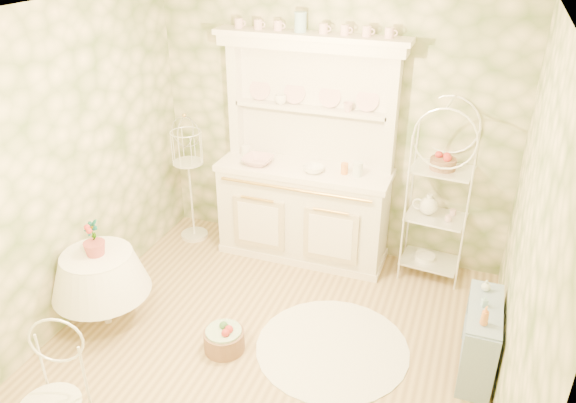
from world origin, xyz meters
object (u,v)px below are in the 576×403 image
(bakers_rack, at_px, (438,197))
(side_shelf, at_px, (480,340))
(birdcage_stand, at_px, (190,181))
(floor_basket, at_px, (224,339))
(round_table, at_px, (103,293))
(kitchen_dresser, at_px, (304,155))

(bakers_rack, xyz_separation_m, side_shelf, (0.52, -1.25, -0.56))
(birdcage_stand, bearing_deg, floor_basket, -54.24)
(round_table, distance_m, birdcage_stand, 1.64)
(side_shelf, relative_size, floor_basket, 2.09)
(kitchen_dresser, bearing_deg, birdcage_stand, -176.33)
(side_shelf, bearing_deg, kitchen_dresser, 153.88)
(kitchen_dresser, xyz_separation_m, side_shelf, (1.85, -1.18, -0.85))
(side_shelf, height_order, birdcage_stand, birdcage_stand)
(bakers_rack, relative_size, side_shelf, 2.47)
(bakers_rack, xyz_separation_m, round_table, (-2.60, -1.76, -0.55))
(birdcage_stand, bearing_deg, round_table, -90.25)
(bakers_rack, bearing_deg, side_shelf, -61.42)
(kitchen_dresser, height_order, birdcage_stand, kitchen_dresser)
(floor_basket, bearing_deg, kitchen_dresser, 85.15)
(birdcage_stand, bearing_deg, bakers_rack, 3.47)
(bakers_rack, relative_size, birdcage_stand, 1.26)
(kitchen_dresser, relative_size, side_shelf, 3.27)
(kitchen_dresser, xyz_separation_m, birdcage_stand, (-1.27, -0.08, -0.46))
(round_table, bearing_deg, floor_basket, 1.86)
(kitchen_dresser, distance_m, side_shelf, 2.35)
(kitchen_dresser, xyz_separation_m, round_table, (-1.27, -1.68, -0.83))
(bakers_rack, height_order, birdcage_stand, bakers_rack)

